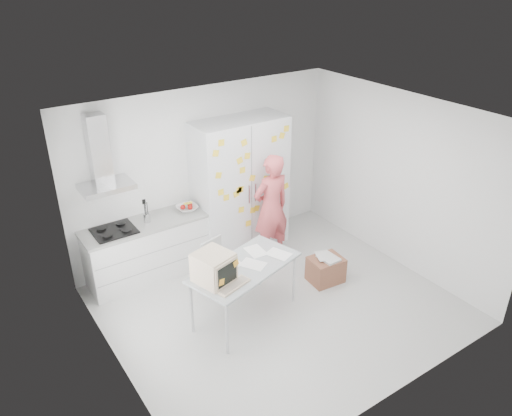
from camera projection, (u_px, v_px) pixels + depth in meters
floor at (278, 306)px, 7.03m from camera, size 4.50×4.00×0.02m
walls at (250, 200)px, 6.94m from camera, size 4.52×4.01×2.70m
ceiling at (283, 119)px, 5.80m from camera, size 4.50×4.00×0.02m
counter_run at (147, 249)px, 7.46m from camera, size 1.84×0.63×1.28m
range_hood at (101, 160)px, 6.66m from camera, size 0.70×0.48×1.01m
tall_cabinet at (240, 186)px, 7.98m from camera, size 1.50×0.68×2.20m
person at (271, 208)px, 7.76m from camera, size 0.65×0.44×1.77m
desk at (226, 269)px, 6.23m from camera, size 1.64×1.12×1.19m
chair at (217, 265)px, 7.05m from camera, size 0.47×0.47×0.86m
cardboard_box at (326, 269)px, 7.46m from camera, size 0.52×0.43×0.43m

